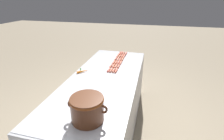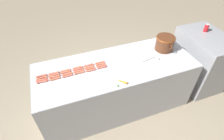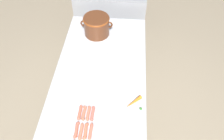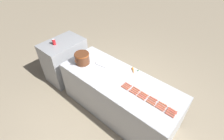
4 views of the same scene
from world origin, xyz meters
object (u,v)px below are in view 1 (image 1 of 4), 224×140
object	(u,v)px
hot_dog_10	(116,66)
hot_dog_15	(116,62)
bean_pot	(87,108)
hot_dog_23	(109,70)
hot_dog_0	(126,54)
serving_spoon	(82,100)
hot_dog_22	(111,66)
hot_dog_13	(120,56)
carrot	(83,71)
hot_dog_20	(116,59)
hot_dog_21	(114,62)
hot_dog_12	(122,53)
hot_dog_11	(114,70)
hot_dog_18	(120,53)
hot_dog_14	(118,59)
hot_dog_5	(116,71)
hot_dog_9	(118,62)
hot_dog_16	(114,66)
hot_dog_1	(124,56)
hot_dog_19	(118,56)
hot_dog_2	(122,59)
hot_dog_4	(118,66)
hot_dog_6	(124,53)
hot_dog_8	(121,59)
hot_dog_17	(111,70)
hot_dog_3	(121,63)

from	to	relation	value
hot_dog_10	hot_dog_15	distance (m)	0.15
bean_pot	hot_dog_23	bearing A→B (deg)	-84.72
hot_dog_0	serving_spoon	distance (m)	1.54
hot_dog_22	serving_spoon	bearing A→B (deg)	85.86
hot_dog_13	hot_dog_23	size ratio (longest dim) A/B	1.00
bean_pot	carrot	distance (m)	0.97
hot_dog_13	carrot	bearing A→B (deg)	64.08
hot_dog_20	bean_pot	distance (m)	1.47
hot_dog_0	hot_dog_21	bearing A→B (deg)	76.96
hot_dog_12	hot_dog_11	bearing A→B (deg)	93.01
hot_dog_18	bean_pot	size ratio (longest dim) A/B	0.40
hot_dog_22	serving_spoon	world-z (taller)	hot_dog_22
hot_dog_14	carrot	bearing A→B (deg)	58.68
hot_dog_20	hot_dog_5	bearing A→B (deg)	103.46
hot_dog_20	hot_dog_9	bearing A→B (deg)	116.96
hot_dog_16	hot_dog_22	distance (m)	0.04
hot_dog_1	hot_dog_20	xyz separation A→B (m)	(0.11, 0.15, 0.00)
hot_dog_1	hot_dog_16	size ratio (longest dim) A/B	1.00
hot_dog_10	hot_dog_18	bearing A→B (deg)	-83.52
hot_dog_5	hot_dog_12	bearing A→B (deg)	-84.52
hot_dog_18	hot_dog_19	xyz separation A→B (m)	(0.00, 0.15, 0.00)
hot_dog_2	hot_dog_4	distance (m)	0.31
hot_dog_16	hot_dog_15	bearing A→B (deg)	-90.78
hot_dog_22	hot_dog_21	bearing A→B (deg)	-91.44
hot_dog_15	hot_dog_20	xyz separation A→B (m)	(0.04, -0.15, 0.00)
hot_dog_5	hot_dog_19	xyz separation A→B (m)	(0.11, -0.61, 0.00)
hot_dog_22	hot_dog_0	bearing A→B (deg)	-100.27
hot_dog_13	hot_dog_16	bearing A→B (deg)	89.71
hot_dog_6	hot_dog_8	bearing A→B (deg)	90.52
hot_dog_13	hot_dog_17	distance (m)	0.61
hot_dog_15	carrot	bearing A→B (deg)	50.57
hot_dog_19	carrot	size ratio (longest dim) A/B	0.95
hot_dog_9	hot_dog_15	xyz separation A→B (m)	(0.04, 0.00, 0.00)
hot_dog_4	hot_dog_6	xyz separation A→B (m)	(0.04, -0.61, 0.00)
hot_dog_1	hot_dog_2	distance (m)	0.15
hot_dog_2	hot_dog_9	world-z (taller)	same
hot_dog_0	hot_dog_18	distance (m)	0.11
hot_dog_20	hot_dog_15	bearing A→B (deg)	104.62
hot_dog_18	hot_dog_23	bearing A→B (deg)	90.17
hot_dog_3	hot_dog_21	world-z (taller)	same
serving_spoon	hot_dog_6	bearing A→B (deg)	-95.18
hot_dog_9	hot_dog_10	xyz separation A→B (m)	(0.00, 0.15, 0.00)
hot_dog_20	hot_dog_14	bearing A→B (deg)	179.05
hot_dog_5	hot_dog_23	size ratio (longest dim) A/B	1.00
hot_dog_19	hot_dog_21	world-z (taller)	same
hot_dog_4	hot_dog_20	size ratio (longest dim) A/B	1.00
hot_dog_11	hot_dog_13	distance (m)	0.61
hot_dog_4	hot_dog_9	bearing A→B (deg)	-78.08
hot_dog_0	hot_dog_10	distance (m)	0.61
hot_dog_1	hot_dog_22	world-z (taller)	same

